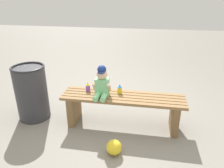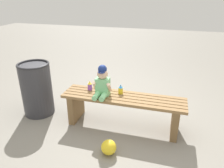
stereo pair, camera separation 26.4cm
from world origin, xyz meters
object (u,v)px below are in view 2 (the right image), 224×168
Objects in this scene: toy_ball at (109,147)px; trash_bin at (37,89)px; park_bench at (123,106)px; child_figure at (102,83)px; sippy_cup_left at (90,86)px; sippy_cup_right at (121,89)px.

trash_bin is at bearing 155.39° from toy_ball.
park_bench is 0.42m from child_figure.
trash_bin is (-1.00, 0.03, -0.22)m from child_figure.
child_figure reaches higher than sippy_cup_left.
toy_ball is 0.22× the size of trash_bin.
sippy_cup_left is (-0.48, 0.08, 0.20)m from park_bench.
child_figure reaches higher than park_bench.
sippy_cup_left is 0.73× the size of toy_ball.
trash_bin reaches higher than toy_ball.
park_bench reaches higher than toy_ball.
park_bench is 1.27m from trash_bin.
sippy_cup_left reaches higher than park_bench.
trash_bin is at bearing -179.69° from park_bench.
toy_ball is at bearing -87.24° from sippy_cup_right.
toy_ball is at bearing -54.88° from sippy_cup_left.
child_figure is at bearing -152.14° from sippy_cup_right.
toy_ball is (0.24, -0.54, -0.53)m from child_figure.
child_figure is at bearing 114.32° from toy_ball.
toy_ball is at bearing -24.61° from trash_bin.
park_bench is at bearing -9.21° from sippy_cup_left.
child_figure is 0.27m from sippy_cup_right.
sippy_cup_right is at bearing 4.00° from trash_bin.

